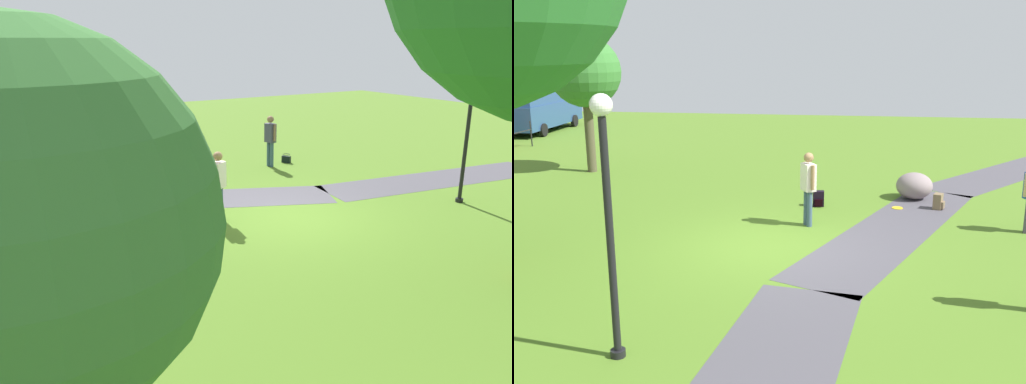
# 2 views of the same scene
# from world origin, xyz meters

# --- Properties ---
(ground_plane) EXTENTS (48.00, 48.00, 0.00)m
(ground_plane) POSITION_xyz_m (0.00, 0.00, 0.00)
(ground_plane) COLOR #4E7322
(footpath_segment_mid) EXTENTS (8.04, 4.70, 0.01)m
(footpath_segment_mid) POSITION_xyz_m (1.62, -2.66, 0.00)
(footpath_segment_mid) COLOR #4A474F
(footpath_segment_mid) RESTS_ON ground
(footpath_segment_far) EXTENTS (7.31, 6.36, 0.01)m
(footpath_segment_far) POSITION_xyz_m (8.42, -6.73, 0.00)
(footpath_segment_far) COLOR #4A474F
(footpath_segment_far) RESTS_ON ground
(young_tree_near_path) EXTENTS (2.26, 2.26, 4.37)m
(young_tree_near_path) POSITION_xyz_m (6.57, 6.82, 3.20)
(young_tree_near_path) COLOR #4D4730
(young_tree_near_path) RESTS_ON ground
(lamp_post) EXTENTS (0.28, 0.28, 3.48)m
(lamp_post) POSITION_xyz_m (-4.63, 1.29, 2.15)
(lamp_post) COLOR black
(lamp_post) RESTS_ON ground
(lawn_boulder) EXTENTS (1.37, 1.37, 0.72)m
(lawn_boulder) POSITION_xyz_m (4.49, -3.36, 0.36)
(lawn_boulder) COLOR gray
(lawn_boulder) RESTS_ON ground
(passerby_on_path) EXTENTS (0.46, 0.39, 1.71)m
(passerby_on_path) POSITION_xyz_m (1.63, -0.72, 0.99)
(passerby_on_path) COLOR #395066
(passerby_on_path) RESTS_ON ground
(backpack_by_boulder) EXTENTS (0.33, 0.33, 0.40)m
(backpack_by_boulder) POSITION_xyz_m (3.51, -3.88, 0.19)
(backpack_by_boulder) COLOR brown
(backpack_by_boulder) RESTS_ON ground
(spare_backpack_on_lawn) EXTENTS (0.29, 0.30, 0.40)m
(spare_backpack_on_lawn) POSITION_xyz_m (3.34, -0.85, 0.19)
(spare_backpack_on_lawn) COLOR black
(spare_backpack_on_lawn) RESTS_ON ground
(frisbee_on_grass) EXTENTS (0.28, 0.28, 0.02)m
(frisbee_on_grass) POSITION_xyz_m (3.43, -2.86, 0.01)
(frisbee_on_grass) COLOR yellow
(frisbee_on_grass) RESTS_ON ground
(delivery_van) EXTENTS (5.72, 2.85, 2.30)m
(delivery_van) POSITION_xyz_m (15.23, 13.73, 1.27)
(delivery_van) COLOR navy
(delivery_van) RESTS_ON ground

